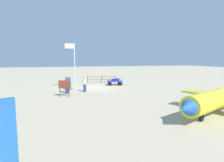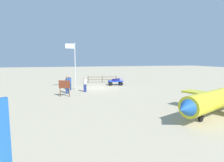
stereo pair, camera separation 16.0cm
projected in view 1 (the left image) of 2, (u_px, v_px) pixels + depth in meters
name	position (u px, v px, depth m)	size (l,w,h in m)	color
ground_plane	(97.00, 88.00, 21.85)	(120.00, 120.00, 0.00)	#B6A88A
luggage_cart	(115.00, 82.00, 23.97)	(2.06, 1.45, 0.58)	blue
suitcase_dark	(113.00, 80.00, 23.85)	(0.59, 0.41, 0.25)	#1D1555
suitcase_grey	(120.00, 79.00, 24.24)	(0.49, 0.38, 0.34)	gray
suitcase_tan	(117.00, 80.00, 24.03)	(0.62, 0.40, 0.28)	navy
worker_lead	(85.00, 83.00, 18.95)	(0.47, 0.47, 1.57)	navy
worker_trailing	(69.00, 82.00, 19.89)	(0.45, 0.45, 1.60)	navy
worker_supervisor	(67.00, 84.00, 18.04)	(0.43, 0.43, 1.72)	navy
airplane_near	(219.00, 98.00, 11.34)	(8.31, 4.92, 2.79)	gold
flagpole	(74.00, 62.00, 20.11)	(1.04, 0.10, 5.16)	silver
signboard	(64.00, 86.00, 16.56)	(1.00, 0.43, 1.49)	#4C3319
wooden_fence	(102.00, 79.00, 26.55)	(4.15, 0.68, 0.95)	brown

